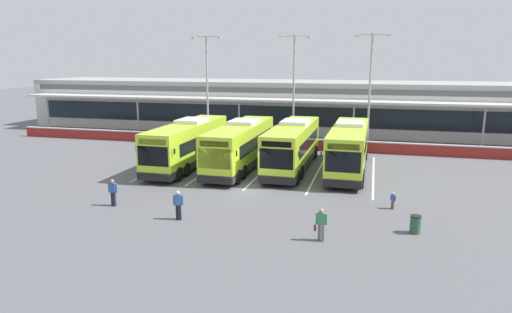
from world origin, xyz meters
TOP-DOWN VIEW (x-y plane):
  - ground_plane at (0.00, 0.00)m, footprint 200.00×200.00m
  - terminal_building at (-0.00, 26.91)m, footprint 70.00×13.00m
  - red_barrier_wall at (0.00, 14.50)m, footprint 60.00×0.40m
  - coach_bus_leftmost at (-6.32, 5.25)m, footprint 2.99×12.17m
  - coach_bus_left_centre at (-1.97, 5.61)m, footprint 2.99×12.17m
  - coach_bus_centre at (2.07, 6.54)m, footprint 2.99×12.17m
  - coach_bus_right_centre at (6.44, 6.74)m, footprint 2.99×12.17m
  - bay_stripe_far_west at (-8.40, 6.00)m, footprint 0.14×13.00m
  - bay_stripe_west at (-4.20, 6.00)m, footprint 0.14×13.00m
  - bay_stripe_mid_west at (0.00, 6.00)m, footprint 0.14×13.00m
  - bay_stripe_centre at (4.20, 6.00)m, footprint 0.14×13.00m
  - bay_stripe_mid_east at (8.40, 6.00)m, footprint 0.14×13.00m
  - pedestrian_with_handbag at (5.99, -7.74)m, footprint 0.64×0.31m
  - pedestrian_in_dark_coat at (-1.84, -6.73)m, footprint 0.54×0.31m
  - pedestrian_child at (9.52, -1.90)m, footprint 0.31×0.25m
  - pedestrian_near_bin at (-6.59, -5.51)m, footprint 0.54×0.30m
  - lamp_post_west at (-8.62, 16.01)m, footprint 3.24×0.28m
  - lamp_post_centre at (0.24, 17.13)m, footprint 3.24×0.28m
  - lamp_post_east at (7.70, 16.26)m, footprint 3.24×0.28m
  - litter_bin at (10.47, -5.58)m, footprint 0.54×0.54m

SIDE VIEW (x-z plane):
  - ground_plane at x=0.00m, z-range 0.00..0.00m
  - bay_stripe_far_west at x=-8.40m, z-range 0.00..0.01m
  - bay_stripe_west at x=-4.20m, z-range 0.00..0.01m
  - bay_stripe_mid_west at x=0.00m, z-range 0.00..0.01m
  - bay_stripe_centre at x=4.20m, z-range 0.00..0.01m
  - bay_stripe_mid_east at x=8.40m, z-range 0.00..0.01m
  - litter_bin at x=10.47m, z-range 0.00..0.93m
  - pedestrian_child at x=9.52m, z-range 0.04..1.04m
  - red_barrier_wall at x=0.00m, z-range 0.01..1.10m
  - pedestrian_with_handbag at x=5.99m, z-range 0.05..1.67m
  - pedestrian_in_dark_coat at x=-1.84m, z-range 0.06..1.68m
  - pedestrian_near_bin at x=-6.59m, z-range 0.06..1.68m
  - coach_bus_leftmost at x=-6.32m, z-range -0.10..3.68m
  - coach_bus_left_centre at x=-1.97m, z-range -0.10..3.68m
  - coach_bus_centre at x=2.07m, z-range -0.10..3.68m
  - coach_bus_right_centre at x=6.44m, z-range -0.10..3.68m
  - terminal_building at x=0.00m, z-range 0.01..6.01m
  - lamp_post_west at x=-8.62m, z-range 0.79..11.79m
  - lamp_post_centre at x=0.24m, z-range 0.79..11.79m
  - lamp_post_east at x=7.70m, z-range 0.79..11.79m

